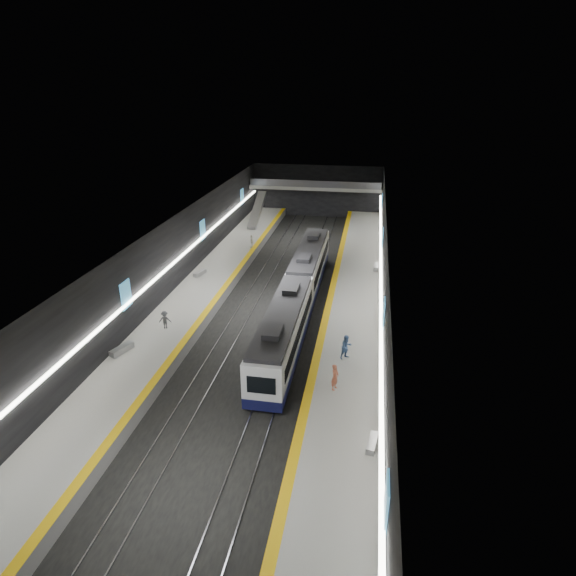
% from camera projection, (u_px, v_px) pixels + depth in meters
% --- Properties ---
extents(ground, '(70.00, 70.00, 0.00)m').
position_uv_depth(ground, '(272.00, 311.00, 45.02)').
color(ground, black).
rests_on(ground, ground).
extents(ceiling, '(20.00, 70.00, 0.04)m').
position_uv_depth(ceiling, '(270.00, 229.00, 41.84)').
color(ceiling, beige).
rests_on(ceiling, wall_left).
extents(wall_left, '(0.04, 70.00, 8.00)m').
position_uv_depth(wall_left, '(167.00, 265.00, 45.02)').
color(wall_left, black).
rests_on(wall_left, ground).
extents(wall_right, '(0.04, 70.00, 8.00)m').
position_uv_depth(wall_right, '(383.00, 279.00, 41.84)').
color(wall_right, black).
rests_on(wall_right, ground).
extents(wall_back, '(20.00, 0.04, 8.00)m').
position_uv_depth(wall_back, '(317.00, 191.00, 75.06)').
color(wall_back, black).
rests_on(wall_back, ground).
extents(platform_left, '(5.00, 70.00, 1.00)m').
position_uv_depth(platform_left, '(195.00, 301.00, 46.01)').
color(platform_left, slate).
rests_on(platform_left, ground).
extents(tile_surface_left, '(5.00, 70.00, 0.02)m').
position_uv_depth(tile_surface_left, '(195.00, 296.00, 45.81)').
color(tile_surface_left, '#9C9C97').
rests_on(tile_surface_left, platform_left).
extents(tactile_strip_left, '(0.60, 70.00, 0.02)m').
position_uv_depth(tactile_strip_left, '(217.00, 298.00, 45.46)').
color(tactile_strip_left, '#EEB60C').
rests_on(tactile_strip_left, platform_left).
extents(platform_right, '(5.00, 70.00, 1.00)m').
position_uv_depth(platform_right, '(352.00, 313.00, 43.63)').
color(platform_right, slate).
rests_on(platform_right, ground).
extents(tile_surface_right, '(5.00, 70.00, 0.02)m').
position_uv_depth(tile_surface_right, '(353.00, 308.00, 43.42)').
color(tile_surface_right, '#9C9C97').
rests_on(tile_surface_right, platform_right).
extents(tactile_strip_right, '(0.60, 70.00, 0.02)m').
position_uv_depth(tactile_strip_right, '(328.00, 306.00, 43.77)').
color(tactile_strip_right, '#EEB60C').
rests_on(tactile_strip_right, platform_right).
extents(rails, '(6.52, 70.00, 0.12)m').
position_uv_depth(rails, '(272.00, 311.00, 45.00)').
color(rails, gray).
rests_on(rails, ground).
extents(train, '(2.69, 30.05, 3.60)m').
position_uv_depth(train, '(298.00, 292.00, 43.71)').
color(train, '#11123E').
rests_on(train, ground).
extents(ad_posters, '(19.94, 53.50, 2.20)m').
position_uv_depth(ad_posters, '(273.00, 263.00, 44.14)').
color(ad_posters, '#4296C7').
rests_on(ad_posters, wall_left).
extents(cove_light_left, '(0.25, 68.60, 0.12)m').
position_uv_depth(cove_light_left, '(169.00, 267.00, 45.07)').
color(cove_light_left, white).
rests_on(cove_light_left, wall_left).
extents(cove_light_right, '(0.25, 68.60, 0.12)m').
position_uv_depth(cove_light_right, '(381.00, 281.00, 41.95)').
color(cove_light_right, white).
rests_on(cove_light_right, wall_right).
extents(mezzanine_bridge, '(20.00, 3.00, 1.50)m').
position_uv_depth(mezzanine_bridge, '(316.00, 187.00, 72.78)').
color(mezzanine_bridge, gray).
rests_on(mezzanine_bridge, wall_left).
extents(escalator, '(1.20, 7.50, 3.92)m').
position_uv_depth(escalator, '(257.00, 210.00, 68.56)').
color(escalator, '#99999E').
rests_on(escalator, platform_left).
extents(bench_left_near, '(1.18, 2.05, 0.49)m').
position_uv_depth(bench_left_near, '(122.00, 349.00, 36.25)').
color(bench_left_near, '#99999E').
rests_on(bench_left_near, platform_left).
extents(bench_left_far, '(0.97, 1.86, 0.44)m').
position_uv_depth(bench_left_far, '(200.00, 273.00, 50.66)').
color(bench_left_far, '#99999E').
rests_on(bench_left_far, platform_left).
extents(bench_right_near, '(0.75, 1.74, 0.41)m').
position_uv_depth(bench_right_near, '(372.00, 443.00, 26.95)').
color(bench_right_near, '#99999E').
rests_on(bench_right_near, platform_right).
extents(bench_right_far, '(0.58, 1.91, 0.46)m').
position_uv_depth(bench_right_far, '(376.00, 267.00, 52.31)').
color(bench_right_far, '#99999E').
rests_on(bench_right_far, platform_right).
extents(passenger_right_a, '(0.67, 0.79, 1.84)m').
position_uv_depth(passenger_right_a, '(335.00, 377.00, 31.65)').
color(passenger_right_a, '#C36548').
rests_on(passenger_right_a, platform_right).
extents(passenger_right_b, '(1.15, 1.14, 1.88)m').
position_uv_depth(passenger_right_b, '(346.00, 347.00, 35.21)').
color(passenger_right_b, '#47659A').
rests_on(passenger_right_b, platform_right).
extents(passenger_left_a, '(0.68, 1.01, 1.60)m').
position_uv_depth(passenger_left_a, '(252.00, 241.00, 58.79)').
color(passenger_left_a, silver).
rests_on(passenger_left_a, platform_left).
extents(passenger_left_b, '(1.09, 0.77, 1.54)m').
position_uv_depth(passenger_left_b, '(165.00, 320.00, 39.58)').
color(passenger_left_b, '#45474D').
rests_on(passenger_left_b, platform_left).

